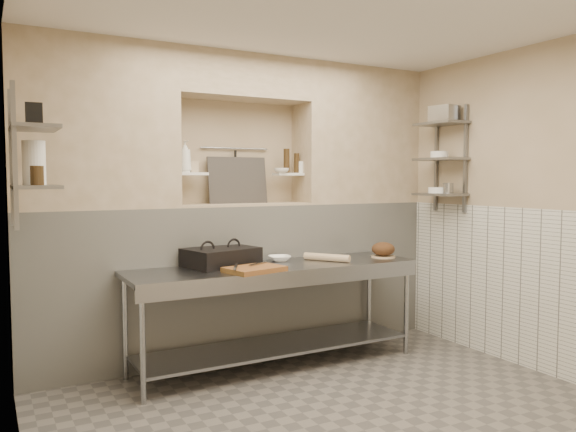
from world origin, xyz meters
TOP-DOWN VIEW (x-y plane):
  - floor at (0.00, 0.00)m, footprint 4.00×3.90m
  - wall_left at (-2.05, 0.00)m, footprint 0.10×3.90m
  - wall_right at (2.05, 0.00)m, footprint 0.10×3.90m
  - wall_back at (0.00, 2.00)m, footprint 4.00×0.10m
  - backwall_lower at (0.00, 1.75)m, footprint 4.00×0.40m
  - alcove_sill at (0.00, 1.75)m, footprint 1.30×0.40m
  - backwall_pillar_left at (-1.33, 1.75)m, footprint 1.35×0.40m
  - backwall_pillar_right at (1.33, 1.75)m, footprint 1.35×0.40m
  - backwall_header at (0.00, 1.75)m, footprint 1.30×0.40m
  - wainscot_left at (-1.99, 0.00)m, footprint 0.02×3.90m
  - wainscot_right at (1.99, 0.00)m, footprint 0.02×3.90m
  - alcove_shelf_left at (-0.50, 1.75)m, footprint 0.28×0.16m
  - alcove_shelf_right at (0.50, 1.75)m, footprint 0.28×0.16m
  - utensil_rail at (0.00, 1.92)m, footprint 0.70×0.02m
  - hanging_steel at (0.00, 1.90)m, footprint 0.02×0.02m
  - splash_panel at (0.00, 1.85)m, footprint 0.60×0.08m
  - shelf_rail_left_a at (-1.98, 1.25)m, footprint 0.03×0.03m
  - shelf_rail_left_b at (-1.98, 0.85)m, footprint 0.03×0.03m
  - wall_shelf_left_lower at (-1.84, 1.05)m, footprint 0.30×0.50m
  - wall_shelf_left_upper at (-1.84, 1.05)m, footprint 0.30×0.50m
  - shelf_rail_right_a at (1.98, 1.25)m, footprint 0.03×0.03m
  - shelf_rail_right_b at (1.98, 0.85)m, footprint 0.03×0.03m
  - wall_shelf_right_lower at (1.84, 1.05)m, footprint 0.30×0.50m
  - wall_shelf_right_mid at (1.84, 1.05)m, footprint 0.30×0.50m
  - wall_shelf_right_upper at (1.84, 1.05)m, footprint 0.30×0.50m
  - prep_table at (0.07, 1.18)m, footprint 2.60×0.70m
  - panini_press at (-0.37, 1.37)m, footprint 0.67×0.55m
  - cutting_board at (-0.24, 0.97)m, footprint 0.51×0.41m
  - knife_blade at (-0.15, 1.08)m, footprint 0.23×0.17m
  - tongs at (-0.40, 0.98)m, footprint 0.14×0.24m
  - mixing_bowl at (0.22, 1.39)m, footprint 0.25×0.25m
  - rolling_pin at (0.60, 1.19)m, footprint 0.31×0.40m
  - bread_board at (1.21, 1.14)m, footprint 0.23×0.23m
  - bread_loaf at (1.21, 1.14)m, footprint 0.22×0.22m
  - bottle_soap at (-0.56, 1.75)m, footprint 0.13×0.13m
  - jar_alcove at (-0.46, 1.79)m, footprint 0.07×0.07m
  - bowl_alcove at (0.40, 1.70)m, footprint 0.19×0.19m
  - condiment_a at (0.60, 1.75)m, footprint 0.05×0.05m
  - condiment_b at (0.49, 1.76)m, footprint 0.06×0.06m
  - condiment_c at (0.64, 1.74)m, footprint 0.07×0.07m
  - jug_left at (-1.84, 1.16)m, footprint 0.15×0.15m
  - jar_left at (-1.84, 0.94)m, footprint 0.09×0.09m
  - box_left_upper at (-1.84, 1.04)m, footprint 0.12×0.12m
  - bowl_right at (1.84, 1.08)m, footprint 0.19×0.19m
  - canister_right at (1.84, 0.94)m, footprint 0.10×0.10m
  - bowl_right_mid at (1.84, 1.07)m, footprint 0.18×0.18m
  - basket_right at (1.84, 1.01)m, footprint 0.24×0.27m

SIDE VIEW (x-z plane):
  - floor at x=0.00m, z-range -0.10..0.00m
  - prep_table at x=0.07m, z-range 0.19..1.09m
  - backwall_lower at x=0.00m, z-range 0.00..1.40m
  - wainscot_left at x=-1.99m, z-range 0.00..1.40m
  - wainscot_right at x=1.99m, z-range 0.00..1.40m
  - bread_board at x=1.21m, z-range 0.90..0.91m
  - cutting_board at x=-0.24m, z-range 0.90..0.94m
  - mixing_bowl at x=0.22m, z-range 0.90..0.95m
  - rolling_pin at x=0.60m, z-range 0.90..0.97m
  - knife_blade at x=-0.15m, z-range 0.95..0.95m
  - tongs at x=-0.40m, z-range 0.95..0.97m
  - panini_press at x=-0.37m, z-range 0.90..1.06m
  - bread_loaf at x=1.21m, z-range 0.91..1.05m
  - wall_left at x=-2.05m, z-range 0.00..2.80m
  - wall_right at x=2.05m, z-range 0.00..2.80m
  - wall_back at x=0.00m, z-range 0.00..2.80m
  - alcove_sill at x=0.00m, z-range 1.40..1.42m
  - wall_shelf_right_lower at x=1.84m, z-range 1.49..1.51m
  - bowl_right at x=1.84m, z-range 1.51..1.57m
  - canister_right at x=1.84m, z-range 1.51..1.61m
  - wall_shelf_left_lower at x=-1.84m, z-range 1.59..1.61m
  - splash_panel at x=0.00m, z-range 1.42..1.86m
  - jar_left at x=-1.84m, z-range 1.61..1.74m
  - alcove_shelf_left at x=-0.50m, z-range 1.69..1.71m
  - alcove_shelf_right at x=0.50m, z-range 1.69..1.71m
  - bowl_alcove at x=0.40m, z-range 1.71..1.76m
  - jar_alcove at x=-0.46m, z-range 1.71..1.82m
  - jug_left at x=-1.84m, z-range 1.61..1.92m
  - condiment_c at x=0.64m, z-range 1.71..1.83m
  - hanging_steel at x=0.00m, z-range 1.63..1.93m
  - shelf_rail_left_a at x=-1.98m, z-range 1.33..2.27m
  - shelf_rail_left_b at x=-1.98m, z-range 1.33..2.27m
  - condiment_a at x=0.60m, z-range 1.71..1.91m
  - condiment_b at x=0.49m, z-range 1.71..1.95m
  - shelf_rail_right_a at x=1.98m, z-range 1.33..2.38m
  - shelf_rail_right_b at x=1.98m, z-range 1.33..2.38m
  - wall_shelf_right_mid at x=1.84m, z-range 1.84..1.86m
  - bottle_soap at x=-0.56m, z-range 1.71..2.00m
  - bowl_right_mid at x=1.84m, z-range 1.86..1.93m
  - utensil_rail at x=0.00m, z-range 1.94..1.96m
  - wall_shelf_left_upper at x=-1.84m, z-range 1.99..2.01m
  - box_left_upper at x=-1.84m, z-range 2.01..2.16m
  - backwall_pillar_left at x=-1.33m, z-range 1.40..2.80m
  - backwall_pillar_right at x=1.33m, z-range 1.40..2.80m
  - wall_shelf_right_upper at x=1.84m, z-range 2.19..2.21m
  - basket_right at x=1.84m, z-range 2.21..2.37m
  - backwall_header at x=0.00m, z-range 2.40..2.80m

